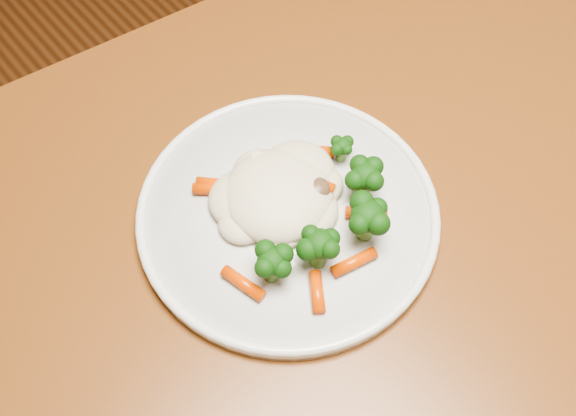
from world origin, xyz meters
name	(u,v)px	position (x,y,z in m)	size (l,w,h in m)	color
dining_table	(287,339)	(0.16, 0.03, 0.65)	(1.26, 0.92, 0.75)	brown
plate	(288,215)	(0.22, 0.09, 0.76)	(0.30, 0.30, 0.01)	white
meal	(299,201)	(0.22, 0.08, 0.78)	(0.19, 0.19, 0.05)	beige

